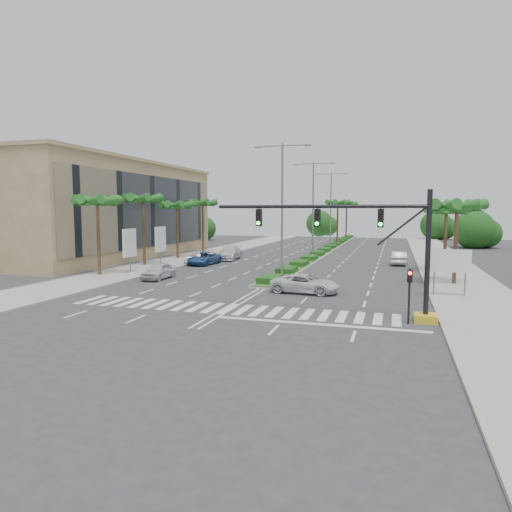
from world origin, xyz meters
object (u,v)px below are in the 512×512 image
at_px(car_parked_d, 229,253).
at_px(car_crossing, 305,284).
at_px(car_parked_c, 204,258).
at_px(car_parked_a, 159,271).
at_px(car_parked_b, 197,258).
at_px(car_right, 399,258).

relative_size(car_parked_d, car_crossing, 1.12).
bearing_deg(car_parked_c, car_parked_d, 85.17).
relative_size(car_parked_c, car_crossing, 1.01).
height_order(car_parked_a, car_parked_b, car_parked_a).
height_order(car_parked_a, car_parked_d, car_parked_d).
xyz_separation_m(car_parked_b, car_right, (22.11, 5.99, 0.10)).
xyz_separation_m(car_parked_d, car_crossing, (13.47, -20.21, -0.12)).
bearing_deg(car_parked_a, car_parked_c, 93.10).
bearing_deg(car_parked_b, car_parked_a, -80.44).
height_order(car_parked_b, car_right, car_right).
bearing_deg(car_parked_a, car_right, 41.08).
height_order(car_parked_c, car_parked_d, car_parked_d).
height_order(car_parked_a, car_right, car_right).
height_order(car_parked_c, car_crossing, car_parked_c).
xyz_separation_m(car_crossing, car_right, (6.79, 20.70, 0.06)).
bearing_deg(car_crossing, car_parked_c, 49.65).
bearing_deg(car_parked_b, car_right, 17.21).
xyz_separation_m(car_parked_a, car_parked_c, (-0.52, 11.32, -0.01)).
distance_m(car_parked_a, car_parked_b, 11.76).
bearing_deg(car_right, car_parked_a, 43.10).
bearing_deg(car_parked_d, car_parked_b, -113.75).
bearing_deg(car_crossing, car_parked_a, 82.30).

